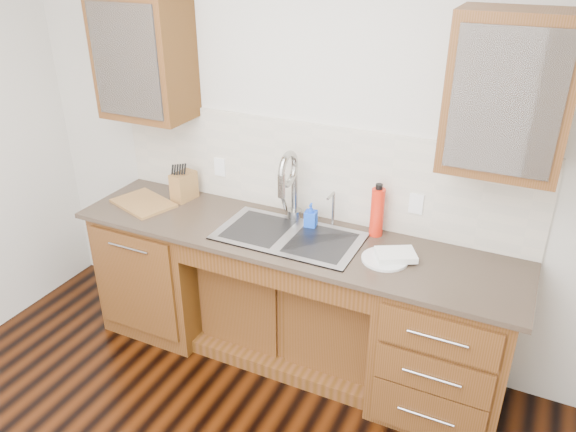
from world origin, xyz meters
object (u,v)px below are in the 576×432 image
at_px(cutting_board, 143,203).
at_px(knife_block, 184,186).
at_px(water_bottle, 377,212).
at_px(soap_bottle, 311,216).
at_px(plate, 385,259).

bearing_deg(cutting_board, knife_block, 43.46).
relative_size(water_bottle, knife_block, 1.57).
distance_m(soap_bottle, plate, 0.55).
bearing_deg(cutting_board, water_bottle, 9.64).
relative_size(soap_bottle, water_bottle, 0.53).
distance_m(soap_bottle, knife_block, 0.91).
distance_m(plate, knife_block, 1.44).
relative_size(plate, cutting_board, 0.65).
distance_m(plate, cutting_board, 1.63).
xyz_separation_m(water_bottle, knife_block, (-1.30, -0.07, -0.05)).
distance_m(soap_bottle, cutting_board, 1.13).
distance_m(soap_bottle, water_bottle, 0.39).
xyz_separation_m(plate, cutting_board, (-1.63, 0.00, 0.00)).
bearing_deg(plate, soap_bottle, 160.66).
bearing_deg(soap_bottle, cutting_board, -178.99).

